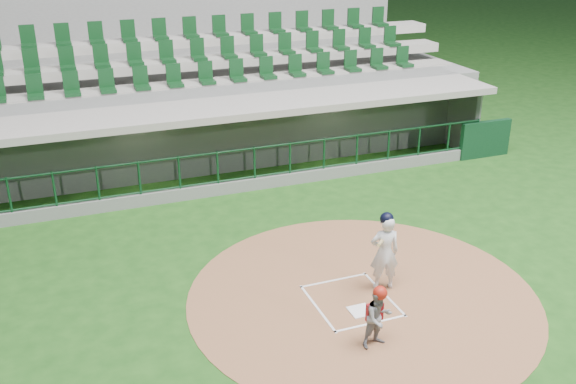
% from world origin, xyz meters
% --- Properties ---
extents(ground, '(120.00, 120.00, 0.00)m').
position_xyz_m(ground, '(0.00, 0.00, 0.00)').
color(ground, '#184313').
rests_on(ground, ground).
extents(dirt_circle, '(7.20, 7.20, 0.01)m').
position_xyz_m(dirt_circle, '(0.30, -0.20, 0.01)').
color(dirt_circle, brown).
rests_on(dirt_circle, ground).
extents(home_plate, '(0.43, 0.43, 0.02)m').
position_xyz_m(home_plate, '(0.00, -0.70, 0.02)').
color(home_plate, white).
rests_on(home_plate, dirt_circle).
extents(batter_box_chalk, '(1.55, 1.80, 0.01)m').
position_xyz_m(batter_box_chalk, '(0.00, -0.30, 0.02)').
color(batter_box_chalk, white).
rests_on(batter_box_chalk, ground).
extents(dugout_structure, '(16.40, 3.70, 3.00)m').
position_xyz_m(dugout_structure, '(0.04, 7.83, 0.97)').
color(dugout_structure, slate).
rests_on(dugout_structure, ground).
extents(seating_deck, '(17.00, 6.72, 5.15)m').
position_xyz_m(seating_deck, '(0.00, 10.91, 1.42)').
color(seating_deck, slate).
rests_on(seating_deck, ground).
extents(batter, '(0.88, 0.91, 1.74)m').
position_xyz_m(batter, '(0.84, -0.07, 0.88)').
color(batter, silver).
rests_on(batter, dirt_circle).
extents(catcher, '(0.61, 0.51, 1.22)m').
position_xyz_m(catcher, '(-0.21, -1.76, 0.62)').
color(catcher, gray).
rests_on(catcher, dirt_circle).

